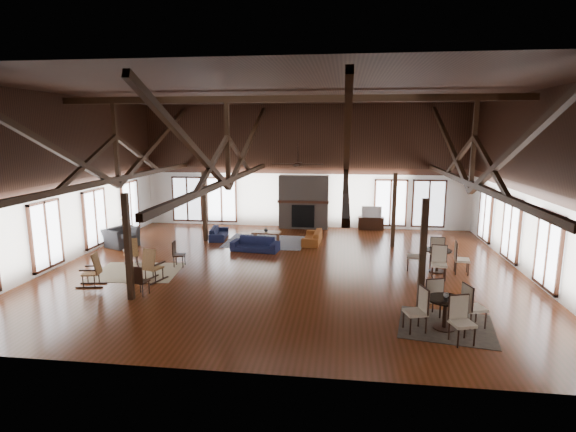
# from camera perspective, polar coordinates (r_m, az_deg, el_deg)

# --- Properties ---
(floor) EXTENTS (16.00, 16.00, 0.00)m
(floor) POSITION_cam_1_polar(r_m,az_deg,el_deg) (15.84, -0.24, -6.60)
(floor) COLOR #562412
(floor) RESTS_ON ground
(ceiling) EXTENTS (16.00, 14.00, 0.02)m
(ceiling) POSITION_cam_1_polar(r_m,az_deg,el_deg) (15.17, -0.26, 15.58)
(ceiling) COLOR black
(ceiling) RESTS_ON wall_back
(wall_back) EXTENTS (16.00, 0.02, 6.00)m
(wall_back) POSITION_cam_1_polar(r_m,az_deg,el_deg) (22.14, 2.10, 6.27)
(wall_back) COLOR white
(wall_back) RESTS_ON floor
(wall_front) EXTENTS (16.00, 0.02, 6.00)m
(wall_front) POSITION_cam_1_polar(r_m,az_deg,el_deg) (8.40, -6.42, -1.13)
(wall_front) COLOR white
(wall_front) RESTS_ON floor
(wall_left) EXTENTS (0.02, 14.00, 6.00)m
(wall_left) POSITION_cam_1_polar(r_m,az_deg,el_deg) (18.07, -26.36, 4.17)
(wall_left) COLOR white
(wall_left) RESTS_ON floor
(wall_right) EXTENTS (0.02, 14.00, 6.00)m
(wall_right) POSITION_cam_1_polar(r_m,az_deg,el_deg) (16.25, 29.02, 3.32)
(wall_right) COLOR white
(wall_right) RESTS_ON floor
(roof_truss) EXTENTS (15.60, 14.07, 3.14)m
(roof_truss) POSITION_cam_1_polar(r_m,az_deg,el_deg) (15.13, -0.25, 8.12)
(roof_truss) COLOR black
(roof_truss) RESTS_ON wall_back
(post_grid) EXTENTS (8.16, 7.16, 3.05)m
(post_grid) POSITION_cam_1_polar(r_m,az_deg,el_deg) (15.45, -0.24, -1.20)
(post_grid) COLOR black
(post_grid) RESTS_ON floor
(fireplace) EXTENTS (2.50, 0.69, 2.60)m
(fireplace) POSITION_cam_1_polar(r_m,az_deg,el_deg) (22.02, 2.00, 1.76)
(fireplace) COLOR #6D5D53
(fireplace) RESTS_ON floor
(ceiling_fan) EXTENTS (1.60, 1.60, 0.75)m
(ceiling_fan) POSITION_cam_1_polar(r_m,az_deg,el_deg) (14.10, 1.25, 6.72)
(ceiling_fan) COLOR black
(ceiling_fan) RESTS_ON roof_truss
(sofa_navy_front) EXTENTS (1.97, 0.97, 0.55)m
(sofa_navy_front) POSITION_cam_1_polar(r_m,az_deg,el_deg) (18.00, -4.20, -3.59)
(sofa_navy_front) COLOR #141838
(sofa_navy_front) RESTS_ON floor
(sofa_navy_left) EXTENTS (1.76, 0.88, 0.49)m
(sofa_navy_left) POSITION_cam_1_polar(r_m,az_deg,el_deg) (20.27, -8.77, -2.14)
(sofa_navy_left) COLOR #131734
(sofa_navy_left) RESTS_ON floor
(sofa_orange) EXTENTS (1.84, 0.79, 0.53)m
(sofa_orange) POSITION_cam_1_polar(r_m,az_deg,el_deg) (19.25, 3.09, -2.66)
(sofa_orange) COLOR brown
(sofa_orange) RESTS_ON floor
(coffee_table) EXTENTS (1.23, 0.68, 0.45)m
(coffee_table) POSITION_cam_1_polar(r_m,az_deg,el_deg) (19.36, -2.75, -2.18)
(coffee_table) COLOR brown
(coffee_table) RESTS_ON floor
(vase) EXTENTS (0.17, 0.17, 0.18)m
(vase) POSITION_cam_1_polar(r_m,az_deg,el_deg) (19.36, -2.82, -1.73)
(vase) COLOR #B2B2B2
(vase) RESTS_ON coffee_table
(armchair) EXTENTS (1.49, 1.42, 0.77)m
(armchair) POSITION_cam_1_polar(r_m,az_deg,el_deg) (19.89, -20.45, -2.54)
(armchair) COLOR #2A2A2C
(armchair) RESTS_ON floor
(side_table_lamp) EXTENTS (0.47, 0.47, 1.20)m
(side_table_lamp) POSITION_cam_1_polar(r_m,az_deg,el_deg) (21.01, -20.05, -1.64)
(side_table_lamp) COLOR black
(side_table_lamp) RESTS_ON floor
(rocking_chair_a) EXTENTS (0.79, 0.89, 1.02)m
(rocking_chair_a) POSITION_cam_1_polar(r_m,az_deg,el_deg) (16.83, -19.29, -4.46)
(rocking_chair_a) COLOR olive
(rocking_chair_a) RESTS_ON floor
(rocking_chair_b) EXTENTS (0.66, 0.93, 1.08)m
(rocking_chair_b) POSITION_cam_1_polar(r_m,az_deg,el_deg) (14.95, -16.94, -6.09)
(rocking_chair_b) COLOR olive
(rocking_chair_b) RESTS_ON floor
(rocking_chair_c) EXTENTS (0.88, 0.57, 1.05)m
(rocking_chair_c) POSITION_cam_1_polar(r_m,az_deg,el_deg) (15.15, -23.46, -6.37)
(rocking_chair_c) COLOR olive
(rocking_chair_c) RESTS_ON floor
(side_chair_a) EXTENTS (0.43, 0.43, 0.92)m
(side_chair_a) POSITION_cam_1_polar(r_m,az_deg,el_deg) (16.34, -13.96, -4.43)
(side_chair_a) COLOR black
(side_chair_a) RESTS_ON floor
(side_chair_b) EXTENTS (0.45, 0.45, 0.90)m
(side_chair_b) POSITION_cam_1_polar(r_m,az_deg,el_deg) (13.78, -18.41, -7.55)
(side_chair_b) COLOR black
(side_chair_b) RESTS_ON floor
(cafe_table_near) EXTENTS (2.08, 2.08, 1.07)m
(cafe_table_near) POSITION_cam_1_polar(r_m,az_deg,el_deg) (11.65, 19.34, -10.95)
(cafe_table_near) COLOR black
(cafe_table_near) RESTS_ON floor
(cafe_table_far) EXTENTS (2.09, 2.09, 1.07)m
(cafe_table_far) POSITION_cam_1_polar(r_m,az_deg,el_deg) (16.08, 18.49, -4.91)
(cafe_table_far) COLOR black
(cafe_table_far) RESTS_ON floor
(cup_near) EXTENTS (0.17, 0.17, 0.10)m
(cup_near) POSITION_cam_1_polar(r_m,az_deg,el_deg) (11.64, 19.43, -9.48)
(cup_near) COLOR #B2B2B2
(cup_near) RESTS_ON cafe_table_near
(cup_far) EXTENTS (0.17, 0.17, 0.10)m
(cup_far) POSITION_cam_1_polar(r_m,az_deg,el_deg) (15.92, 18.51, -4.00)
(cup_far) COLOR #B2B2B2
(cup_far) RESTS_ON cafe_table_far
(tv_console) EXTENTS (1.22, 0.46, 0.61)m
(tv_console) POSITION_cam_1_polar(r_m,az_deg,el_deg) (22.22, 10.47, -0.91)
(tv_console) COLOR black
(tv_console) RESTS_ON floor
(television) EXTENTS (0.95, 0.13, 0.55)m
(television) POSITION_cam_1_polar(r_m,az_deg,el_deg) (22.12, 10.56, 0.56)
(television) COLOR #B2B2B2
(television) RESTS_ON tv_console
(rug_tan) EXTENTS (2.98, 2.45, 0.01)m
(rug_tan) POSITION_cam_1_polar(r_m,az_deg,el_deg) (16.20, -18.60, -6.76)
(rug_tan) COLOR tan
(rug_tan) RESTS_ON floor
(rug_navy) EXTENTS (3.45, 2.64, 0.01)m
(rug_navy) POSITION_cam_1_polar(r_m,az_deg,el_deg) (19.49, -2.87, -3.27)
(rug_navy) COLOR #172140
(rug_navy) RESTS_ON floor
(rug_dark) EXTENTS (2.54, 2.38, 0.01)m
(rug_dark) POSITION_cam_1_polar(r_m,az_deg,el_deg) (12.00, 19.44, -13.03)
(rug_dark) COLOR black
(rug_dark) RESTS_ON floor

